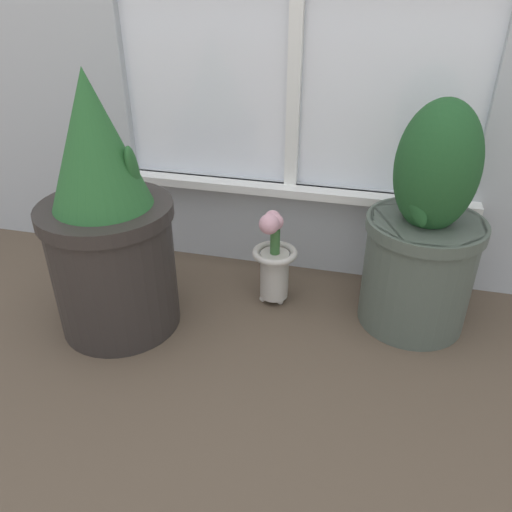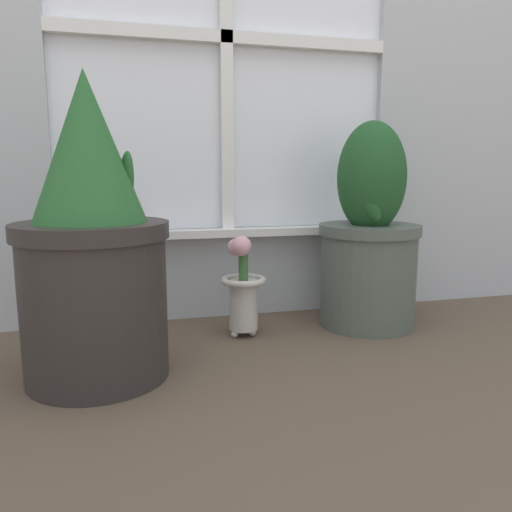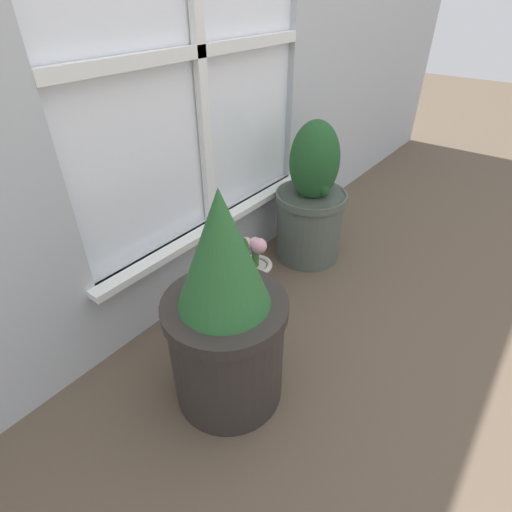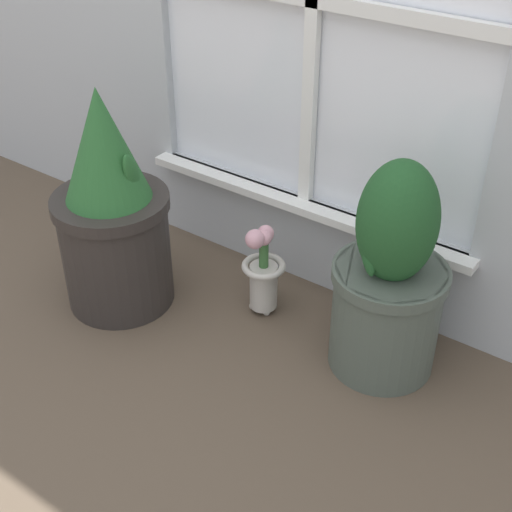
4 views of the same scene
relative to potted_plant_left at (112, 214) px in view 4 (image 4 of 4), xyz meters
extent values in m
plane|color=brown|center=(0.38, -0.19, -0.29)|extent=(10.00, 10.00, 0.00)
cube|color=#B2B7BC|center=(0.38, 0.42, -0.15)|extent=(1.00, 0.05, 0.28)
cube|color=white|center=(0.38, 0.41, 0.55)|extent=(0.04, 0.02, 1.12)
cube|color=white|center=(0.38, 0.41, 0.55)|extent=(1.00, 0.02, 0.04)
cube|color=white|center=(0.38, 0.38, -0.02)|extent=(1.06, 0.06, 0.02)
cylinder|color=#2D2826|center=(0.00, 0.00, -0.12)|extent=(0.31, 0.31, 0.35)
cylinder|color=#2D2826|center=(0.00, 0.00, 0.04)|extent=(0.33, 0.33, 0.03)
cylinder|color=#38281E|center=(0.00, 0.00, 0.05)|extent=(0.28, 0.28, 0.01)
cone|color=#28602D|center=(0.00, 0.00, 0.21)|extent=(0.24, 0.24, 0.31)
ellipsoid|color=#28602D|center=(0.08, 0.02, 0.13)|extent=(0.05, 0.10, 0.16)
cylinder|color=#4C564C|center=(0.75, 0.20, -0.14)|extent=(0.28, 0.28, 0.30)
cylinder|color=#4C564C|center=(0.75, 0.20, -0.01)|extent=(0.29, 0.29, 0.03)
cylinder|color=#38281E|center=(0.75, 0.20, 0.00)|extent=(0.25, 0.25, 0.01)
ellipsoid|color=#1E4C23|center=(0.75, 0.20, 0.14)|extent=(0.20, 0.20, 0.32)
ellipsoid|color=#1E4C23|center=(0.71, 0.14, 0.08)|extent=(0.10, 0.08, 0.14)
sphere|color=#BCB7AD|center=(0.37, 0.23, -0.28)|extent=(0.02, 0.02, 0.02)
sphere|color=#BCB7AD|center=(0.35, 0.18, -0.28)|extent=(0.02, 0.02, 0.02)
sphere|color=#BCB7AD|center=(0.40, 0.18, -0.28)|extent=(0.02, 0.02, 0.02)
cylinder|color=#BCB7AD|center=(0.37, 0.20, -0.20)|extent=(0.08, 0.08, 0.14)
torus|color=#BCB7AD|center=(0.37, 0.20, -0.13)|extent=(0.13, 0.13, 0.02)
cylinder|color=#386633|center=(0.37, 0.20, -0.10)|extent=(0.03, 0.03, 0.08)
sphere|color=#DB9EAD|center=(0.37, 0.20, -0.04)|extent=(0.04, 0.04, 0.04)
sphere|color=#DB9EAD|center=(0.36, 0.23, -0.05)|extent=(0.05, 0.05, 0.05)
sphere|color=#DB9EAD|center=(0.37, 0.17, -0.03)|extent=(0.05, 0.05, 0.05)
camera|label=1|loc=(0.62, -0.97, 0.54)|focal=35.00mm
camera|label=2|loc=(0.07, -1.11, 0.16)|focal=35.00mm
camera|label=3|loc=(-0.55, -0.53, 0.72)|focal=28.00mm
camera|label=4|loc=(1.31, -1.15, 1.02)|focal=50.00mm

